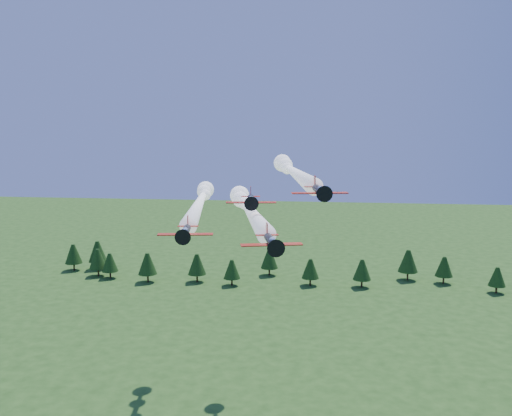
# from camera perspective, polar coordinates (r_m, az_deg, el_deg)

# --- Properties ---
(plane_lead) EXTENTS (15.43, 46.12, 3.70)m
(plane_lead) POSITION_cam_1_polar(r_m,az_deg,el_deg) (95.64, -0.74, -0.07)
(plane_lead) COLOR black
(plane_lead) RESTS_ON ground
(plane_left) EXTENTS (12.85, 54.27, 3.70)m
(plane_left) POSITION_cam_1_polar(r_m,az_deg,el_deg) (108.43, -5.59, 0.73)
(plane_left) COLOR black
(plane_left) RESTS_ON ground
(plane_right) EXTENTS (13.80, 50.88, 3.70)m
(plane_right) POSITION_cam_1_polar(r_m,az_deg,el_deg) (105.14, 3.72, 3.67)
(plane_right) COLOR black
(plane_right) RESTS_ON ground
(plane_slot) EXTENTS (7.48, 8.14, 2.61)m
(plane_slot) POSITION_cam_1_polar(r_m,az_deg,el_deg) (83.91, -0.50, 0.81)
(plane_slot) COLOR black
(plane_slot) RESTS_ON ground
(treeline) EXTENTS (165.44, 20.69, 11.09)m
(treeline) POSITION_cam_1_polar(r_m,az_deg,el_deg) (192.01, 1.42, -5.54)
(treeline) COLOR #382314
(treeline) RESTS_ON ground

